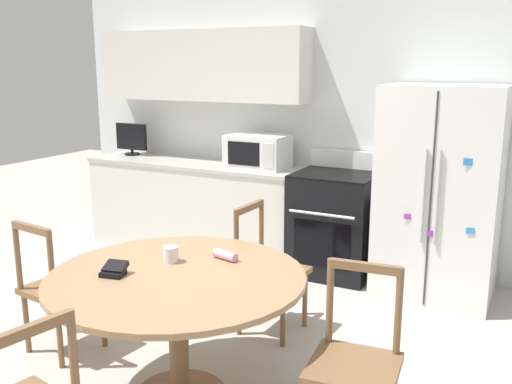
# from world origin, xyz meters

# --- Properties ---
(ground_plane) EXTENTS (14.00, 14.00, 0.00)m
(ground_plane) POSITION_xyz_m (0.00, 0.00, 0.00)
(ground_plane) COLOR #B2ADA3
(back_wall) EXTENTS (5.20, 0.44, 2.60)m
(back_wall) POSITION_xyz_m (-0.30, 2.59, 1.45)
(back_wall) COLOR silver
(back_wall) RESTS_ON ground_plane
(kitchen_counter) EXTENTS (2.27, 0.64, 0.90)m
(kitchen_counter) POSITION_xyz_m (-1.08, 2.29, 0.45)
(kitchen_counter) COLOR silver
(kitchen_counter) RESTS_ON ground_plane
(refrigerator) EXTENTS (0.91, 0.77, 1.70)m
(refrigerator) POSITION_xyz_m (1.31, 2.21, 0.85)
(refrigerator) COLOR white
(refrigerator) RESTS_ON ground_plane
(oven_range) EXTENTS (0.70, 0.68, 1.08)m
(oven_range) POSITION_xyz_m (0.41, 2.26, 0.47)
(oven_range) COLOR black
(oven_range) RESTS_ON ground_plane
(microwave) EXTENTS (0.56, 0.38, 0.31)m
(microwave) POSITION_xyz_m (-0.38, 2.29, 1.05)
(microwave) COLOR white
(microwave) RESTS_ON kitchen_counter
(countertop_tv) EXTENTS (0.37, 0.16, 0.34)m
(countertop_tv) POSITION_xyz_m (-1.92, 2.35, 1.08)
(countertop_tv) COLOR black
(countertop_tv) RESTS_ON kitchen_counter
(dining_table) EXTENTS (1.41, 1.41, 0.74)m
(dining_table) POSITION_xyz_m (0.32, -0.03, 0.63)
(dining_table) COLOR #997551
(dining_table) RESTS_ON ground_plane
(dining_chair_left) EXTENTS (0.47, 0.47, 0.90)m
(dining_chair_left) POSITION_xyz_m (-0.67, 0.06, 0.43)
(dining_chair_left) COLOR brown
(dining_chair_left) RESTS_ON ground_plane
(dining_chair_far) EXTENTS (0.44, 0.44, 0.90)m
(dining_chair_far) POSITION_xyz_m (0.39, 0.97, 0.43)
(dining_chair_far) COLOR brown
(dining_chair_far) RESTS_ON ground_plane
(dining_chair_right) EXTENTS (0.46, 0.46, 0.90)m
(dining_chair_right) POSITION_xyz_m (1.32, 0.03, 0.43)
(dining_chair_right) COLOR brown
(dining_chair_right) RESTS_ON ground_plane
(candle_glass) EXTENTS (0.09, 0.09, 0.09)m
(candle_glass) POSITION_xyz_m (0.18, 0.12, 0.78)
(candle_glass) COLOR silver
(candle_glass) RESTS_ON dining_table
(folded_napkin) EXTENTS (0.17, 0.09, 0.05)m
(folded_napkin) POSITION_xyz_m (0.44, 0.30, 0.77)
(folded_napkin) COLOR pink
(folded_napkin) RESTS_ON dining_table
(wallet) EXTENTS (0.14, 0.15, 0.07)m
(wallet) POSITION_xyz_m (0.03, -0.19, 0.77)
(wallet) COLOR black
(wallet) RESTS_ON dining_table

